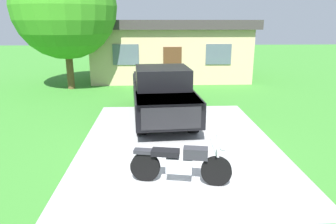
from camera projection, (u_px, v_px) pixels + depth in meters
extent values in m
plane|color=#3B842E|center=(178.00, 142.00, 9.24)|extent=(80.00, 80.00, 0.00)
cube|color=#AAAAAA|center=(178.00, 142.00, 9.24)|extent=(5.58, 8.00, 0.01)
cylinder|color=black|center=(216.00, 171.00, 6.71)|extent=(0.67, 0.23, 0.66)
cylinder|color=black|center=(145.00, 167.00, 6.91)|extent=(0.67, 0.23, 0.66)
cube|color=silver|center=(179.00, 165.00, 6.79)|extent=(0.60, 0.35, 0.32)
cube|color=#28282D|center=(196.00, 153.00, 6.66)|extent=(0.56, 0.35, 0.24)
cube|color=black|center=(165.00, 152.00, 6.75)|extent=(0.64, 0.38, 0.12)
cube|color=#28282D|center=(145.00, 151.00, 6.81)|extent=(0.51, 0.28, 0.08)
cylinder|color=silver|center=(217.00, 155.00, 6.61)|extent=(0.34, 0.12, 0.77)
cylinder|color=silver|center=(218.00, 141.00, 6.52)|extent=(0.16, 0.70, 0.04)
sphere|color=silver|center=(223.00, 148.00, 6.54)|extent=(0.16, 0.16, 0.16)
cylinder|color=black|center=(193.00, 120.00, 9.94)|extent=(0.36, 0.86, 0.84)
cylinder|color=black|center=(141.00, 121.00, 9.75)|extent=(0.36, 0.86, 0.84)
cylinder|color=black|center=(177.00, 95.00, 13.28)|extent=(0.36, 0.86, 0.84)
cylinder|color=black|center=(138.00, 96.00, 13.09)|extent=(0.36, 0.86, 0.84)
cube|color=black|center=(161.00, 96.00, 11.46)|extent=(2.42, 5.73, 0.80)
cube|color=black|center=(167.00, 100.00, 9.61)|extent=(2.04, 2.04, 0.20)
cube|color=black|center=(162.00, 77.00, 10.87)|extent=(1.94, 2.03, 0.70)
cube|color=#3F4C56|center=(165.00, 85.00, 10.14)|extent=(1.71, 0.29, 0.60)
cube|color=black|center=(158.00, 81.00, 12.87)|extent=(2.08, 2.54, 0.50)
cube|color=black|center=(171.00, 118.00, 8.81)|extent=(1.70, 0.23, 0.64)
cylinder|color=brown|center=(70.00, 67.00, 16.30)|extent=(0.36, 0.36, 2.33)
sphere|color=#37891F|center=(65.00, 6.00, 15.48)|extent=(5.17, 5.17, 5.17)
cube|color=tan|center=(170.00, 54.00, 19.47)|extent=(9.00, 5.00, 3.00)
cube|color=#383333|center=(170.00, 24.00, 18.98)|extent=(9.60, 5.60, 0.50)
cube|color=#4C2D19|center=(172.00, 66.00, 17.16)|extent=(1.00, 0.08, 2.10)
cube|color=#4C5966|center=(126.00, 55.00, 16.88)|extent=(1.40, 0.06, 1.10)
cube|color=#4C5966|center=(218.00, 54.00, 17.09)|extent=(1.40, 0.06, 1.10)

